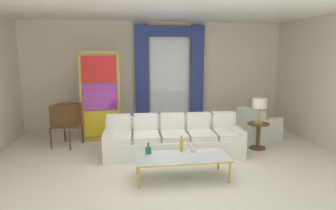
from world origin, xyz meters
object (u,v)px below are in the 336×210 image
armchair_white (258,128)px  table_lamp_brass (260,104)px  peacock_figurine (121,136)px  stained_glass_divider (100,99)px  couch_white_long (173,140)px  vintage_tv (66,116)px  round_side_table (258,133)px  coffee_table (182,158)px  bottle_crystal_tall (193,148)px  bottle_blue_decanter (182,145)px  bottle_amber_squat (148,150)px

armchair_white → table_lamp_brass: size_ratio=1.83×
peacock_figurine → table_lamp_brass: (3.08, -0.68, 0.81)m
stained_glass_divider → table_lamp_brass: 3.74m
couch_white_long → stained_glass_divider: 2.13m
vintage_tv → armchair_white: (4.66, -0.10, -0.44)m
couch_white_long → vintage_tv: (-2.37, 0.88, 0.42)m
vintage_tv → armchair_white: 4.68m
round_side_table → coffee_table: bearing=-145.6°
bottle_crystal_tall → vintage_tv: (-2.55, 2.04, 0.24)m
vintage_tv → stained_glass_divider: (0.77, 0.31, 0.33)m
armchair_white → round_side_table: 0.81m
stained_glass_divider → peacock_figurine: stained_glass_divider is taller
bottle_blue_decanter → stained_glass_divider: size_ratio=0.14×
table_lamp_brass → bottle_amber_squat: bearing=-155.6°
vintage_tv → coffee_table: bearing=-43.8°
bottle_amber_squat → stained_glass_divider: (-0.98, 2.32, 0.58)m
bottle_blue_decanter → vintage_tv: (-2.35, 1.97, 0.20)m
bottle_blue_decanter → armchair_white: size_ratio=0.29×
coffee_table → bottle_crystal_tall: size_ratio=7.29×
couch_white_long → armchair_white: bearing=18.8°
round_side_table → vintage_tv: bearing=169.1°
bottle_amber_squat → armchair_white: armchair_white is taller
bottle_amber_squat → bottle_blue_decanter: bearing=3.1°
round_side_table → couch_white_long: bearing=-178.7°
coffee_table → bottle_crystal_tall: (0.24, 0.17, 0.11)m
vintage_tv → armchair_white: vintage_tv is taller
peacock_figurine → table_lamp_brass: bearing=-12.5°
bottle_amber_squat → table_lamp_brass: 2.89m
vintage_tv → table_lamp_brass: vintage_tv is taller
armchair_white → round_side_table: armchair_white is taller
peacock_figurine → round_side_table: 3.16m
couch_white_long → bottle_amber_squat: (-0.62, -1.13, 0.17)m
stained_glass_divider → round_side_table: (3.56, -1.14, -0.70)m
armchair_white → table_lamp_brass: 1.09m
armchair_white → stained_glass_divider: size_ratio=0.47×
couch_white_long → stained_glass_divider: (-1.60, 1.19, 0.75)m
bottle_crystal_tall → vintage_tv: bearing=141.3°
couch_white_long → peacock_figurine: couch_white_long is taller
table_lamp_brass → vintage_tv: bearing=169.1°
bottle_blue_decanter → armchair_white: bearing=39.1°
couch_white_long → round_side_table: bearing=1.3°
coffee_table → peacock_figurine: 2.33m
couch_white_long → table_lamp_brass: table_lamp_brass is taller
round_side_table → stained_glass_divider: bearing=162.2°
armchair_white → table_lamp_brass: (-0.33, -0.73, 0.74)m
couch_white_long → bottle_amber_squat: couch_white_long is taller
bottle_amber_squat → couch_white_long: bearing=61.1°
bottle_amber_squat → coffee_table: bearing=-20.1°
couch_white_long → bottle_blue_decanter: size_ratio=9.91×
armchair_white → round_side_table: (-0.33, -0.73, 0.07)m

